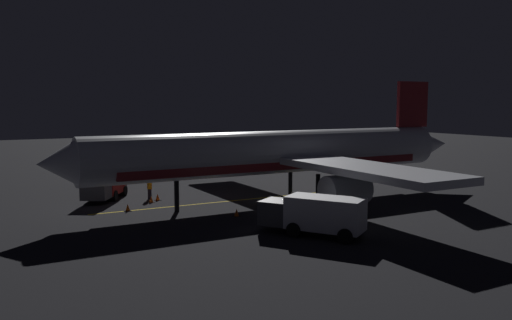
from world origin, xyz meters
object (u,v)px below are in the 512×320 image
Objects in this scene: ground_crew_worker at (150,189)px; traffic_cone_far at (151,200)px; traffic_cone_near_right at (128,208)px; traffic_cone_near_left at (158,197)px; catering_truck at (315,215)px; airliner at (284,154)px; traffic_cone_under_wing at (237,213)px; baggage_truck at (105,185)px.

traffic_cone_far is at bearing 166.57° from ground_crew_worker.
traffic_cone_near_right is at bearing 133.53° from traffic_cone_far.
ground_crew_worker reaches higher than traffic_cone_near_left.
traffic_cone_far is at bearing -46.47° from traffic_cone_near_right.
catering_truck is 3.71× the size of ground_crew_worker.
traffic_cone_near_left is at bearing 61.20° from airliner.
airliner is 68.53× the size of traffic_cone_near_right.
traffic_cone_near_right is 8.38m from traffic_cone_under_wing.
catering_truck is (-18.15, -8.46, 0.05)m from baggage_truck.
catering_truck is at bearing -147.35° from traffic_cone_near_right.
catering_truck is at bearing 157.77° from airliner.
traffic_cone_far is (7.94, 3.75, 0.00)m from traffic_cone_under_wing.
traffic_cone_far is (-0.71, 0.77, 0.00)m from traffic_cone_near_left.
traffic_cone_near_right is (-4.05, 2.94, -0.64)m from ground_crew_worker.
airliner is at bearing -113.53° from traffic_cone_far.
ground_crew_worker reaches higher than traffic_cone_near_right.
traffic_cone_under_wing is (-11.04, -6.69, -0.95)m from baggage_truck.
airliner reaches higher than traffic_cone_near_left.
airliner is 6.52× the size of baggage_truck.
ground_crew_worker is 3.16× the size of traffic_cone_far.
ground_crew_worker is at bearing 22.70° from traffic_cone_near_left.
airliner reaches higher than ground_crew_worker.
baggage_truck is at bearing 43.36° from traffic_cone_far.
airliner is 11.87m from catering_truck.
catering_truck is at bearing -162.85° from ground_crew_worker.
ground_crew_worker is 10.16m from traffic_cone_under_wing.
traffic_cone_under_wing is 8.78m from traffic_cone_far.
traffic_cone_under_wing is at bearing -148.81° from baggage_truck.
traffic_cone_under_wing is (-3.62, 6.16, -3.59)m from airliner.
baggage_truck reaches higher than ground_crew_worker.
traffic_cone_near_left is at bearing 19.01° from traffic_cone_under_wing.
traffic_cone_near_left is (-0.92, -0.38, -0.64)m from ground_crew_worker.
catering_truck is 11.72× the size of traffic_cone_near_left.
traffic_cone_near_right is (12.62, 8.08, -1.00)m from catering_truck.
baggage_truck is 4.51m from traffic_cone_near_left.
traffic_cone_under_wing is at bearing -154.70° from traffic_cone_far.
traffic_cone_near_left is at bearing -157.30° from ground_crew_worker.
traffic_cone_near_right is 1.00× the size of traffic_cone_far.
catering_truck is at bearing -159.81° from traffic_cone_far.
airliner is 11.61m from ground_crew_worker.
catering_truck is 7.39m from traffic_cone_under_wing.
traffic_cone_under_wing is at bearing -131.16° from traffic_cone_near_right.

